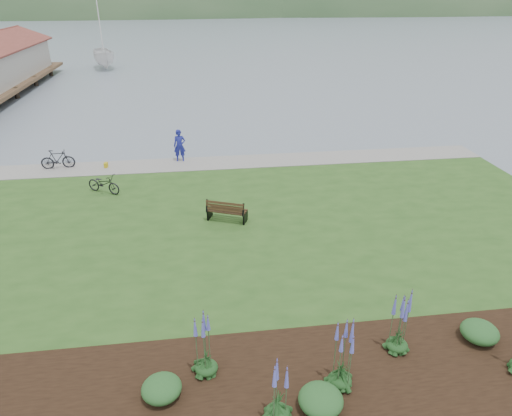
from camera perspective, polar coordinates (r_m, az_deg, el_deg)
The scene contains 18 objects.
ground at distance 20.49m, azimuth -7.26°, elevation -2.33°, with size 600.00×600.00×0.00m, color slate.
lawn at distance 18.65m, azimuth -7.18°, elevation -4.70°, with size 34.00×20.00×0.40m, color #284E1B.
shoreline_path at distance 26.63m, azimuth -7.59°, elevation 5.50°, with size 34.00×2.20×0.03m, color gray.
garden_bed at distance 12.73m, azimuth 8.14°, elevation -21.00°, with size 24.00×4.40×0.04m, color black.
far_hillside at distance 189.34m, azimuth -1.73°, elevation 23.18°, with size 580.00×80.00×38.00m, color #335530, non-canonical shape.
park_bench at distance 19.75m, azimuth -3.72°, elevation -0.30°, with size 1.83×1.28×1.05m.
person at distance 26.86m, azimuth -9.55°, elevation 8.01°, with size 0.80×0.55×2.21m, color navy.
bicycle_a at distance 23.72m, azimuth -18.52°, elevation 2.91°, with size 1.85×0.65×0.97m, color black.
bicycle_b at distance 27.84m, azimuth -23.55°, elevation 5.60°, with size 1.82×0.53×1.10m, color black.
sailboat at distance 64.21m, azimuth -18.24°, elevation 16.21°, with size 10.99×11.19×28.96m, color silver.
pannier at distance 27.15m, azimuth -18.24°, elevation 5.10°, with size 0.18×0.28×0.30m, color gold.
echium_0 at distance 12.06m, azimuth 10.76°, elevation -17.56°, with size 0.62×0.62×2.35m.
echium_1 at distance 13.43m, azimuth 17.66°, elevation -13.39°, with size 0.62×0.62×2.28m.
echium_4 at distance 12.26m, azimuth -6.42°, elevation -16.47°, with size 0.62×0.62×2.39m.
echium_5 at distance 11.37m, azimuth 2.75°, elevation -22.24°, with size 0.62×0.62×2.03m.
shrub_0 at distance 12.39m, azimuth -11.72°, elevation -21.21°, with size 1.01×1.01×0.50m, color #1E4C21.
shrub_1 at distance 12.01m, azimuth 8.10°, elevation -22.65°, with size 1.10×1.10×0.55m, color #1E4C21.
shrub_2 at distance 15.06m, azimuth 26.17°, elevation -13.72°, with size 1.07×1.07×0.53m, color #1E4C21.
Camera 1 is at (0.20, -18.06, 9.70)m, focal length 32.00 mm.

